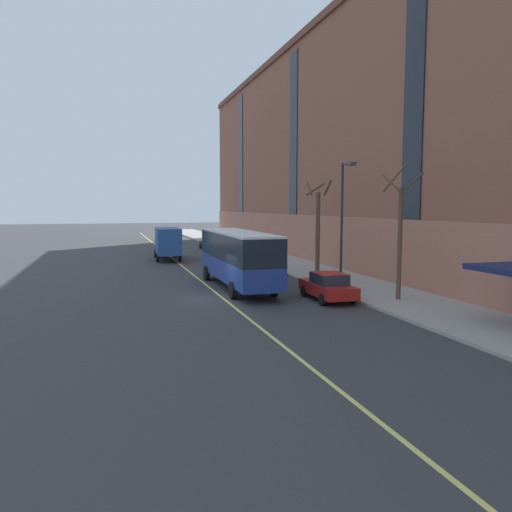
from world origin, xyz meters
TOP-DOWN VIEW (x-y plane):
  - ground_plane at (0.00, 0.00)m, footprint 260.00×260.00m
  - sidewalk at (9.12, 3.00)m, footprint 5.34×160.00m
  - apartment_facade at (17.77, -0.00)m, footprint 15.20×110.00m
  - city_bus at (1.40, 3.36)m, footprint 2.79×11.67m
  - parked_car_champagne_0 at (5.35, 10.01)m, footprint 2.13×4.84m
  - parked_car_black_1 at (5.36, 32.23)m, footprint 1.97×4.62m
  - parked_car_red_2 at (5.21, -2.02)m, footprint 2.08×4.55m
  - parked_car_green_3 at (5.20, 18.17)m, footprint 2.10×4.46m
  - box_truck at (-0.93, 21.44)m, footprint 2.58×7.21m
  - street_tree_mid_block at (8.74, -3.53)m, footprint 1.85×1.81m
  - street_tree_far_uptown at (8.74, 7.51)m, footprint 1.77×1.72m
  - street_lamp at (7.04, -0.12)m, footprint 0.36×1.48m
  - fire_hydrant at (6.94, 12.90)m, footprint 0.42×0.24m
  - lane_centerline at (-0.30, 3.00)m, footprint 0.16×140.00m

SIDE VIEW (x-z plane):
  - ground_plane at x=0.00m, z-range 0.00..0.00m
  - lane_centerline at x=-0.30m, z-range 0.00..0.01m
  - sidewalk at x=9.12m, z-range 0.00..0.15m
  - fire_hydrant at x=6.94m, z-range 0.13..0.85m
  - parked_car_black_1 at x=5.36m, z-range 0.00..1.56m
  - parked_car_green_3 at x=5.20m, z-range 0.00..1.56m
  - parked_car_red_2 at x=5.21m, z-range 0.00..1.56m
  - parked_car_champagne_0 at x=5.35m, z-range 0.01..1.57m
  - box_truck at x=-0.93m, z-range 0.20..3.35m
  - city_bus at x=1.40m, z-range 0.29..3.93m
  - street_tree_far_uptown at x=8.74m, z-range 0.18..7.23m
  - street_tree_mid_block at x=8.74m, z-range -0.05..7.56m
  - street_lamp at x=7.04m, z-range 0.95..8.62m
  - apartment_facade at x=17.77m, z-range -0.01..22.06m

